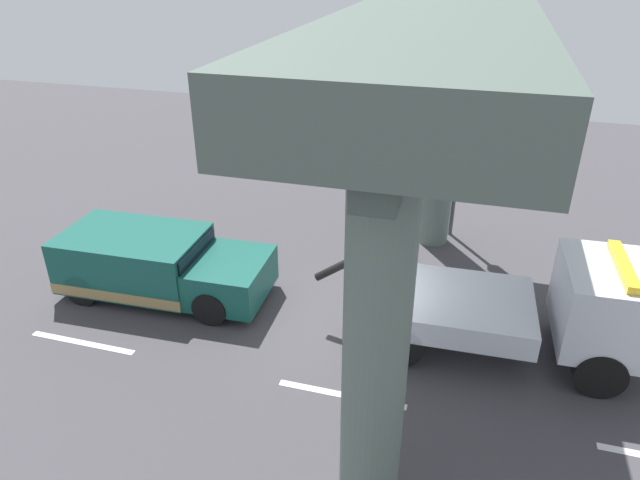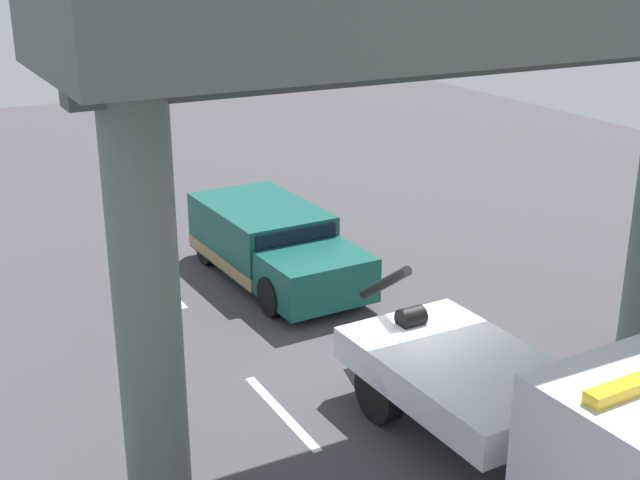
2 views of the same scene
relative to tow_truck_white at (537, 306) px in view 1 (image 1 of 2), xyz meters
name	(u,v)px [view 1 (image 1 of 2)]	position (x,y,z in m)	size (l,w,h in m)	color
ground_plane	(366,327)	(-3.60, -0.03, -1.25)	(60.00, 40.00, 0.10)	#423F44
lane_stripe_west	(83,343)	(-9.60, -2.43, -1.20)	(2.60, 0.16, 0.01)	silver
lane_stripe_mid	(342,395)	(-3.60, -2.43, -1.20)	(2.60, 0.16, 0.01)	silver
tow_truck_white	(537,306)	(0.00, 0.00, 0.00)	(7.29, 2.58, 2.46)	silver
towed_van_green	(156,265)	(-9.03, -0.03, -0.42)	(5.26, 2.36, 1.58)	#145147
overpass_structure	(432,80)	(-2.59, -0.03, 4.54)	(3.60, 11.58, 6.86)	#596B60
traffic_light_near	(463,126)	(-2.08, 5.33, 2.20)	(0.39, 0.32, 4.69)	#515456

